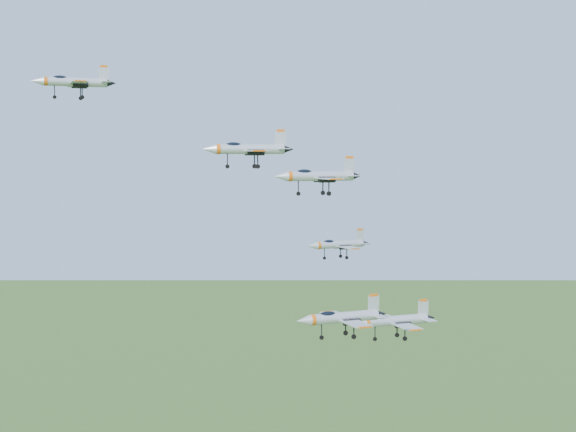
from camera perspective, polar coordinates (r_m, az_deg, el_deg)
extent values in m
cylinder|color=#B2B8C0|center=(117.94, -14.87, 9.19)|extent=(8.72, 2.28, 1.25)
cone|color=#B2B8C0|center=(117.55, -17.42, 9.16)|extent=(1.86, 1.45, 1.25)
cone|color=black|center=(118.53, -12.44, 9.21)|extent=(1.46, 1.21, 1.06)
ellipsoid|color=black|center=(117.80, -15.91, 9.41)|extent=(2.20, 1.14, 0.79)
cube|color=#B2B8C0|center=(115.28, -14.64, 9.19)|extent=(2.70, 4.46, 0.13)
cube|color=#B2B8C0|center=(120.60, -14.90, 8.96)|extent=(2.70, 4.46, 0.13)
cube|color=#B2B8C0|center=(118.51, -12.96, 9.83)|extent=(1.44, 0.29, 2.01)
cube|color=#C8560E|center=(118.62, -12.97, 10.33)|extent=(1.06, 0.26, 0.34)
cylinder|color=#B2B8C0|center=(112.39, -2.72, 4.77)|extent=(9.62, 1.40, 1.39)
cone|color=#B2B8C0|center=(111.45, -5.64, 4.76)|extent=(1.93, 1.39, 1.39)
cone|color=black|center=(113.57, 0.05, 4.77)|extent=(1.50, 1.18, 1.18)
ellipsoid|color=black|center=(111.98, -3.90, 5.04)|extent=(2.35, 1.00, 0.88)
cube|color=#B2B8C0|center=(109.49, -2.31, 4.65)|extent=(2.47, 4.71, 0.15)
cube|color=#B2B8C0|center=(115.37, -2.89, 4.62)|extent=(2.47, 4.71, 0.15)
cube|color=#B2B8C0|center=(113.32, -0.53, 5.50)|extent=(1.60, 0.13, 2.24)
cube|color=#C8560E|center=(113.35, -0.53, 6.10)|extent=(1.18, 0.15, 0.37)
cylinder|color=#B2B8C0|center=(99.58, 2.30, 2.85)|extent=(8.64, 1.95, 1.24)
cone|color=#B2B8C0|center=(97.90, -0.52, 2.83)|extent=(1.81, 1.38, 1.24)
cone|color=black|center=(101.42, 4.92, 2.87)|extent=(1.42, 1.16, 1.05)
ellipsoid|color=black|center=(98.86, 1.16, 3.12)|extent=(2.16, 1.06, 0.79)
cube|color=#B2B8C0|center=(97.16, 2.96, 2.68)|extent=(2.53, 4.36, 0.13)
cube|color=#B2B8C0|center=(102.15, 1.88, 2.75)|extent=(2.53, 4.36, 0.13)
cube|color=#B2B8C0|center=(100.99, 4.38, 3.59)|extent=(1.43, 0.23, 2.00)
cube|color=#C8560E|center=(100.99, 4.39, 4.19)|extent=(1.05, 0.22, 0.33)
cylinder|color=#B2B8C0|center=(119.44, 3.70, -2.03)|extent=(7.74, 2.69, 1.11)
cone|color=#B2B8C0|center=(117.27, 1.73, -2.14)|extent=(1.73, 1.41, 1.11)
cone|color=black|center=(121.65, 5.52, -1.92)|extent=(1.36, 1.17, 0.94)
ellipsoid|color=black|center=(118.49, 2.90, -1.87)|extent=(2.00, 1.17, 0.70)
cube|color=#B2B8C0|center=(117.48, 4.34, -2.24)|extent=(2.70, 4.08, 0.12)
cube|color=#B2B8C0|center=(121.62, 3.22, -2.01)|extent=(2.70, 4.08, 0.12)
cube|color=#B2B8C0|center=(121.06, 5.14, -1.40)|extent=(1.27, 0.37, 1.79)
cube|color=#C8560E|center=(120.97, 5.15, -0.96)|extent=(0.94, 0.31, 0.30)
cylinder|color=#B2B8C0|center=(105.28, 4.00, -7.19)|extent=(9.71, 2.93, 1.39)
cone|color=#B2B8C0|center=(102.86, 1.10, -7.46)|extent=(2.12, 1.68, 1.39)
cone|color=black|center=(107.85, 6.65, -6.94)|extent=(1.67, 1.41, 1.18)
ellipsoid|color=black|center=(104.16, 2.84, -7.02)|extent=(2.48, 1.37, 0.88)
cube|color=#B2B8C0|center=(102.82, 4.86, -7.63)|extent=(3.19, 5.04, 0.15)
cube|color=#B2B8C0|center=(108.05, 3.38, -7.04)|extent=(3.19, 5.04, 0.15)
cube|color=#B2B8C0|center=(107.01, 6.11, -6.23)|extent=(1.60, 0.39, 2.24)
cube|color=#C8560E|center=(106.81, 6.11, -5.61)|extent=(1.18, 0.34, 0.37)
cylinder|color=#B2B8C0|center=(122.63, 7.66, -7.37)|extent=(10.39, 2.62, 1.49)
cone|color=#B2B8C0|center=(119.96, 5.02, -7.61)|extent=(2.21, 1.71, 1.49)
cone|color=black|center=(125.44, 10.09, -7.14)|extent=(1.73, 1.43, 1.26)
ellipsoid|color=black|center=(121.40, 6.61, -7.21)|extent=(2.62, 1.34, 0.94)
cube|color=#B2B8C0|center=(120.03, 8.47, -7.77)|extent=(3.17, 5.29, 0.16)
cube|color=#B2B8C0|center=(125.58, 7.08, -7.23)|extent=(3.17, 5.29, 0.16)
cube|color=#B2B8C0|center=(124.53, 9.60, -6.49)|extent=(1.72, 0.33, 2.40)
cube|color=#C8560E|center=(124.31, 9.60, -5.92)|extent=(1.27, 0.30, 0.40)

